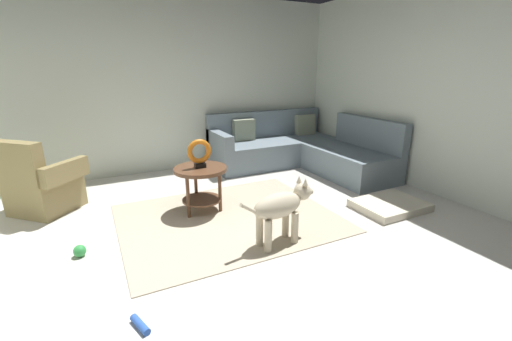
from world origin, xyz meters
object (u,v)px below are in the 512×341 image
armchair (40,185)px  dog_toy_ball (80,251)px  sectional_couch (300,151)px  dog (281,207)px  side_table (201,178)px  dog_toy_rope (140,325)px  dog_bed_mat (390,205)px  torus_sculpture (199,153)px

armchair → dog_toy_ball: (0.37, -1.28, -0.27)m
sectional_couch → dog_toy_ball: size_ratio=20.71×
sectional_couch → dog: size_ratio=2.66×
side_table → sectional_couch: bearing=26.3°
dog_toy_rope → dog_bed_mat: bearing=12.4°
dog → dog_toy_ball: (-1.73, 0.61, -0.32)m
side_table → dog_toy_rope: bearing=-120.5°
dog_toy_ball → dog_toy_rope: bearing=-73.0°
dog_toy_ball → armchair: bearing=106.1°
side_table → torus_sculpture: torus_sculpture is taller
dog_toy_ball → dog: bearing=-19.3°
dog_bed_mat → dog: 1.62m
dog_bed_mat → dog: size_ratio=0.94×
dog_bed_mat → dog: (-1.58, -0.12, 0.33)m
sectional_couch → dog_bed_mat: bearing=-90.2°
armchair → torus_sculpture: (1.65, -0.83, 0.39)m
sectional_couch → armchair: bearing=-177.3°
armchair → dog: size_ratio=1.17×
side_table → dog: dog is taller
sectional_couch → torus_sculpture: sectional_couch is taller
torus_sculpture → dog_bed_mat: (2.03, -0.94, -0.67)m
dog → dog_toy_ball: size_ratio=7.79×
sectional_couch → dog_toy_rope: bearing=-138.9°
torus_sculpture → dog_bed_mat: 2.33m
sectional_couch → side_table: bearing=-153.7°
torus_sculpture → dog: torus_sculpture is taller
armchair → dog_toy_ball: size_ratio=9.15×
sectional_couch → dog_toy_ball: (-3.32, -1.45, -0.23)m
dog → sectional_couch: bearing=134.9°
side_table → dog_toy_ball: bearing=-160.7°
torus_sculpture → dog_toy_rope: torus_sculpture is taller
torus_sculpture → sectional_couch: bearing=26.3°
side_table → dog_bed_mat: 2.26m
torus_sculpture → armchair: bearing=153.4°
torus_sculpture → dog_toy_ball: size_ratio=3.00×
sectional_couch → torus_sculpture: 2.31m
armchair → dog: armchair is taller
torus_sculpture → dog_toy_ball: 1.51m
armchair → torus_sculpture: size_ratio=3.05×
armchair → sectional_couch: bearing=46.0°
side_table → dog_toy_rope: 1.89m
sectional_couch → torus_sculpture: (-2.03, -1.00, 0.42)m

